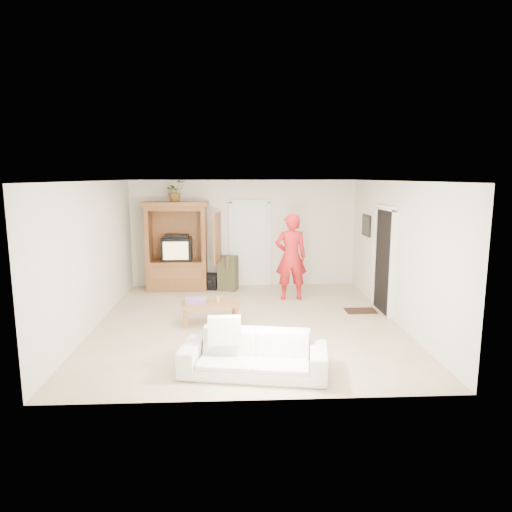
{
  "coord_description": "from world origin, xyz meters",
  "views": [
    {
      "loc": [
        -0.24,
        -8.14,
        2.67
      ],
      "look_at": [
        0.19,
        0.6,
        1.15
      ],
      "focal_mm": 32.0,
      "sensor_mm": 36.0,
      "label": 1
    }
  ],
  "objects_px": {
    "coffee_table": "(210,305)",
    "armoire": "(178,252)",
    "sofa": "(254,354)",
    "man": "(291,257)"
  },
  "relations": [
    {
      "from": "man",
      "to": "sofa",
      "type": "relative_size",
      "value": 0.96
    },
    {
      "from": "armoire",
      "to": "man",
      "type": "distance_m",
      "value": 2.78
    },
    {
      "from": "man",
      "to": "coffee_table",
      "type": "bearing_deg",
      "value": 42.54
    },
    {
      "from": "coffee_table",
      "to": "armoire",
      "type": "bearing_deg",
      "value": 101.17
    },
    {
      "from": "sofa",
      "to": "coffee_table",
      "type": "height_order",
      "value": "sofa"
    },
    {
      "from": "man",
      "to": "coffee_table",
      "type": "height_order",
      "value": "man"
    },
    {
      "from": "man",
      "to": "coffee_table",
      "type": "xyz_separation_m",
      "value": [
        -1.69,
        -1.6,
        -0.61
      ]
    },
    {
      "from": "man",
      "to": "sofa",
      "type": "distance_m",
      "value": 4.04
    },
    {
      "from": "sofa",
      "to": "coffee_table",
      "type": "bearing_deg",
      "value": 117.0
    },
    {
      "from": "coffee_table",
      "to": "sofa",
      "type": "bearing_deg",
      "value": -79.98
    }
  ]
}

